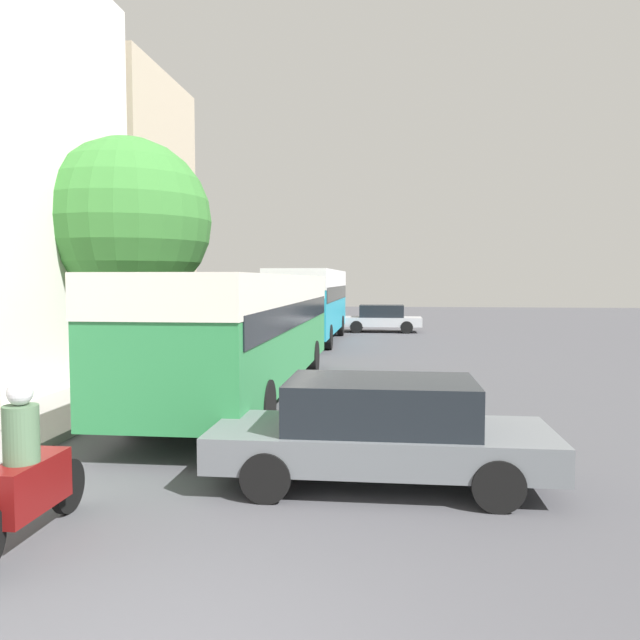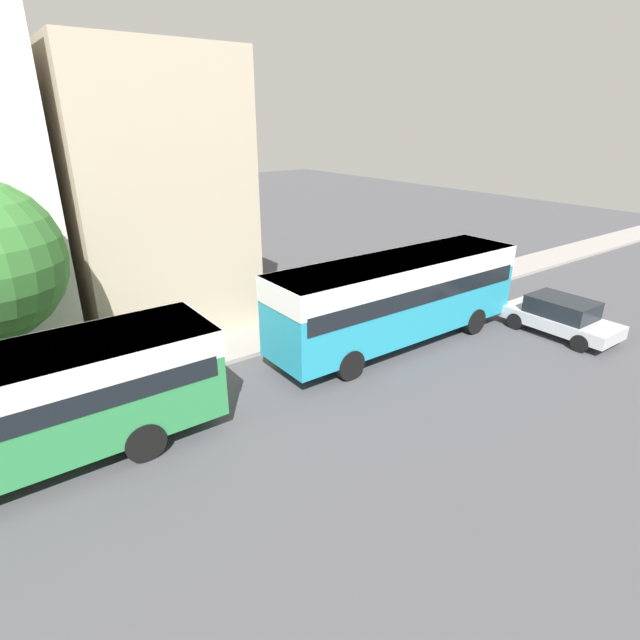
# 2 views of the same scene
# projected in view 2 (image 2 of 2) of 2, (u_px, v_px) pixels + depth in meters

# --- Properties ---
(building_far_terrace) EXTENTS (5.81, 6.03, 9.91)m
(building_far_terrace) POSITION_uv_depth(u_px,v_px,m) (149.00, 197.00, 18.48)
(building_far_terrace) COLOR #BCAD93
(building_far_terrace) RESTS_ON ground_plane
(bus_following) EXTENTS (2.50, 9.96, 3.18)m
(bus_following) POSITION_uv_depth(u_px,v_px,m) (398.00, 290.00, 17.55)
(bus_following) COLOR teal
(bus_following) RESTS_ON ground_plane
(car_crossing) EXTENTS (4.16, 1.85, 1.44)m
(car_crossing) POSITION_uv_depth(u_px,v_px,m) (560.00, 316.00, 18.79)
(car_crossing) COLOR #B7B7BC
(car_crossing) RESTS_ON ground_plane
(pedestrian_near_curb) EXTENTS (0.37, 0.37, 1.78)m
(pedestrian_near_curb) POSITION_uv_depth(u_px,v_px,m) (121.00, 340.00, 15.98)
(pedestrian_near_curb) COLOR #232838
(pedestrian_near_curb) RESTS_ON sidewalk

